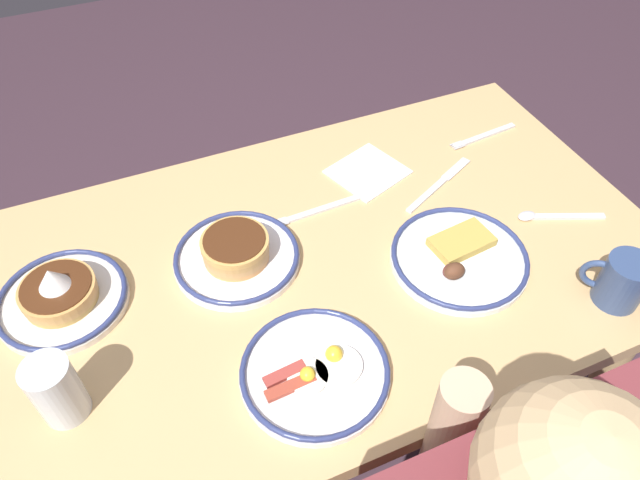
# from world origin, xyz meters

# --- Properties ---
(ground_plane) EXTENTS (6.00, 6.00, 0.00)m
(ground_plane) POSITION_xyz_m (0.00, 0.00, 0.00)
(ground_plane) COLOR #3D2933
(dining_table) EXTENTS (1.35, 0.79, 0.74)m
(dining_table) POSITION_xyz_m (0.00, 0.00, 0.65)
(dining_table) COLOR tan
(dining_table) RESTS_ON ground_plane
(plate_near_main) EXTENTS (0.23, 0.23, 0.09)m
(plate_near_main) POSITION_xyz_m (0.47, -0.09, 0.76)
(plate_near_main) COLOR silver
(plate_near_main) RESTS_ON dining_table
(plate_center_pancakes) EXTENTS (0.27, 0.27, 0.05)m
(plate_center_pancakes) POSITION_xyz_m (-0.24, 0.11, 0.75)
(plate_center_pancakes) COLOR white
(plate_center_pancakes) RESTS_ON dining_table
(plate_far_companion) EXTENTS (0.24, 0.24, 0.06)m
(plate_far_companion) POSITION_xyz_m (0.15, -0.06, 0.76)
(plate_far_companion) COLOR white
(plate_far_companion) RESTS_ON dining_table
(plate_far_side) EXTENTS (0.25, 0.25, 0.04)m
(plate_far_side) POSITION_xyz_m (0.11, 0.23, 0.75)
(plate_far_side) COLOR white
(plate_far_side) RESTS_ON dining_table
(coffee_mug) EXTENTS (0.10, 0.10, 0.10)m
(coffee_mug) POSITION_xyz_m (-0.45, 0.30, 0.79)
(coffee_mug) COLOR #334772
(coffee_mug) RESTS_ON dining_table
(drinking_glass) EXTENTS (0.07, 0.07, 0.12)m
(drinking_glass) POSITION_xyz_m (0.49, 0.13, 0.79)
(drinking_glass) COLOR silver
(drinking_glass) RESTS_ON dining_table
(paper_napkin) EXTENTS (0.19, 0.18, 0.00)m
(paper_napkin) POSITION_xyz_m (-0.20, -0.20, 0.74)
(paper_napkin) COLOR white
(paper_napkin) RESTS_ON dining_table
(fork_near) EXTENTS (0.21, 0.02, 0.01)m
(fork_near) POSITION_xyz_m (-0.05, -0.13, 0.74)
(fork_near) COLOR silver
(fork_near) RESTS_ON dining_table
(fork_far) EXTENTS (0.19, 0.03, 0.01)m
(fork_far) POSITION_xyz_m (-0.51, -0.21, 0.74)
(fork_far) COLOR silver
(fork_far) RESTS_ON dining_table
(butter_knife) EXTENTS (0.21, 0.11, 0.01)m
(butter_knife) POSITION_xyz_m (-0.32, -0.10, 0.74)
(butter_knife) COLOR silver
(butter_knife) RESTS_ON dining_table
(tea_spoon) EXTENTS (0.17, 0.08, 0.01)m
(tea_spoon) POSITION_xyz_m (-0.48, 0.08, 0.74)
(tea_spoon) COLOR silver
(tea_spoon) RESTS_ON dining_table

